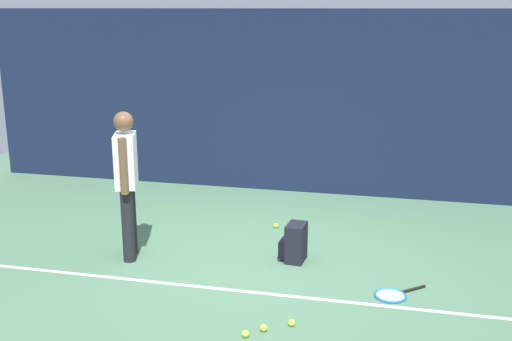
{
  "coord_description": "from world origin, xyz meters",
  "views": [
    {
      "loc": [
        1.53,
        -6.18,
        2.8
      ],
      "look_at": [
        0.0,
        0.4,
        1.0
      ],
      "focal_mm": 43.12,
      "sensor_mm": 36.0,
      "label": 1
    }
  ],
  "objects_px": {
    "tennis_ball_by_fence": "(292,323)",
    "tennis_ball_far_left": "(264,328)",
    "backpack": "(295,243)",
    "tennis_ball_mid_court": "(276,226)",
    "tennis_ball_near_player": "(245,334)",
    "tennis_player": "(127,176)",
    "tennis_racket": "(393,295)"
  },
  "relations": [
    {
      "from": "tennis_ball_near_player",
      "to": "tennis_ball_far_left",
      "type": "height_order",
      "value": "same"
    },
    {
      "from": "tennis_ball_mid_court",
      "to": "tennis_ball_far_left",
      "type": "distance_m",
      "value": 2.66
    },
    {
      "from": "tennis_ball_near_player",
      "to": "tennis_ball_mid_court",
      "type": "bearing_deg",
      "value": 95.7
    },
    {
      "from": "tennis_ball_by_fence",
      "to": "tennis_ball_mid_court",
      "type": "relative_size",
      "value": 1.0
    },
    {
      "from": "tennis_player",
      "to": "tennis_ball_mid_court",
      "type": "xyz_separation_m",
      "value": [
        1.45,
        1.32,
        -0.93
      ]
    },
    {
      "from": "backpack",
      "to": "tennis_ball_by_fence",
      "type": "distance_m",
      "value": 1.51
    },
    {
      "from": "tennis_ball_mid_court",
      "to": "tennis_player",
      "type": "bearing_deg",
      "value": -137.83
    },
    {
      "from": "tennis_ball_far_left",
      "to": "backpack",
      "type": "bearing_deg",
      "value": 89.96
    },
    {
      "from": "tennis_ball_by_fence",
      "to": "tennis_ball_mid_court",
      "type": "xyz_separation_m",
      "value": [
        -0.64,
        2.48,
        0.0
      ]
    },
    {
      "from": "backpack",
      "to": "tennis_ball_near_player",
      "type": "height_order",
      "value": "backpack"
    },
    {
      "from": "tennis_ball_near_player",
      "to": "tennis_ball_by_fence",
      "type": "relative_size",
      "value": 1.0
    },
    {
      "from": "backpack",
      "to": "tennis_ball_far_left",
      "type": "bearing_deg",
      "value": 4.98
    },
    {
      "from": "tennis_racket",
      "to": "tennis_ball_far_left",
      "type": "bearing_deg",
      "value": 0.38
    },
    {
      "from": "tennis_racket",
      "to": "tennis_ball_far_left",
      "type": "xyz_separation_m",
      "value": [
        -1.11,
        -0.97,
        0.02
      ]
    },
    {
      "from": "tennis_player",
      "to": "tennis_ball_mid_court",
      "type": "distance_m",
      "value": 2.17
    },
    {
      "from": "tennis_ball_near_player",
      "to": "tennis_ball_far_left",
      "type": "distance_m",
      "value": 0.19
    },
    {
      "from": "tennis_racket",
      "to": "backpack",
      "type": "xyz_separation_m",
      "value": [
        -1.11,
        0.66,
        0.2
      ]
    },
    {
      "from": "tennis_ball_near_player",
      "to": "tennis_player",
      "type": "bearing_deg",
      "value": 140.1
    },
    {
      "from": "tennis_racket",
      "to": "backpack",
      "type": "distance_m",
      "value": 1.31
    },
    {
      "from": "tennis_ball_near_player",
      "to": "tennis_ball_mid_court",
      "type": "distance_m",
      "value": 2.78
    },
    {
      "from": "backpack",
      "to": "tennis_ball_mid_court",
      "type": "height_order",
      "value": "backpack"
    },
    {
      "from": "tennis_ball_by_fence",
      "to": "tennis_ball_far_left",
      "type": "distance_m",
      "value": 0.27
    },
    {
      "from": "tennis_racket",
      "to": "backpack",
      "type": "relative_size",
      "value": 1.32
    },
    {
      "from": "tennis_player",
      "to": "tennis_ball_by_fence",
      "type": "distance_m",
      "value": 2.57
    },
    {
      "from": "tennis_ball_by_fence",
      "to": "tennis_racket",
      "type": "bearing_deg",
      "value": 43.04
    },
    {
      "from": "tennis_racket",
      "to": "tennis_ball_by_fence",
      "type": "bearing_deg",
      "value": 2.24
    },
    {
      "from": "tennis_player",
      "to": "tennis_ball_near_player",
      "type": "distance_m",
      "value": 2.44
    },
    {
      "from": "tennis_ball_near_player",
      "to": "tennis_ball_by_fence",
      "type": "distance_m",
      "value": 0.46
    },
    {
      "from": "backpack",
      "to": "tennis_ball_by_fence",
      "type": "height_order",
      "value": "backpack"
    },
    {
      "from": "tennis_racket",
      "to": "tennis_ball_mid_court",
      "type": "xyz_separation_m",
      "value": [
        -1.52,
        1.66,
        0.02
      ]
    },
    {
      "from": "tennis_racket",
      "to": "tennis_ball_by_fence",
      "type": "distance_m",
      "value": 1.21
    },
    {
      "from": "tennis_player",
      "to": "tennis_racket",
      "type": "relative_size",
      "value": 2.93
    }
  ]
}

